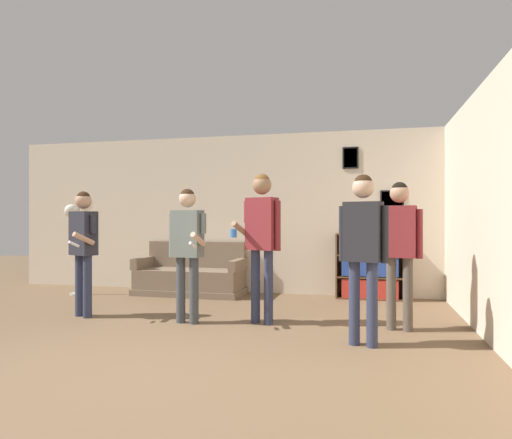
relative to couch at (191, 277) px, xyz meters
name	(u,v)px	position (x,y,z in m)	size (l,w,h in m)	color
ground_plane	(106,379)	(0.87, -3.97, -0.29)	(20.00, 20.00, 0.00)	brown
wall_back	(248,214)	(0.88, 0.42, 1.06)	(8.77, 0.08, 2.70)	beige
wall_right	(482,211)	(4.09, -1.79, 1.06)	(0.06, 6.76, 2.70)	beige
couch	(191,277)	(0.00, 0.00, 0.00)	(1.80, 0.80, 0.87)	#7A6651
bookshelf	(370,266)	(2.92, 0.20, 0.23)	(1.04, 0.30, 1.03)	brown
floor_lamp	(79,218)	(-1.77, -0.53, 0.98)	(0.50, 0.28, 1.61)	#ADA89E
person_player_foreground_left	(83,240)	(-0.68, -2.01, 0.70)	(0.46, 0.56, 1.62)	#2D334C
person_player_foreground_center	(187,241)	(0.76, -2.03, 0.71)	(0.50, 0.48, 1.63)	#3D4247
person_watcher_holding_cup	(262,230)	(1.65, -1.85, 0.84)	(0.57, 0.41, 1.81)	#2D334C
person_spectator_near_bookshelf	(363,240)	(2.84, -2.55, 0.76)	(0.48, 0.30, 1.70)	#2D334C
person_spectator_far_right	(399,239)	(3.23, -1.80, 0.74)	(0.49, 0.27, 1.68)	brown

